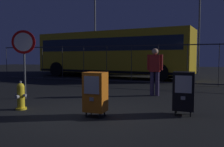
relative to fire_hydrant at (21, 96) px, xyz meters
The scene contains 11 objects.
ground_plane 1.76m from the fire_hydrant, ahead, with size 60.00×60.00×0.00m, color black.
fire_hydrant is the anchor object (origin of this frame).
newspaper_box_primary 2.12m from the fire_hydrant, ahead, with size 0.48×0.42×1.02m.
newspaper_box_secondary 4.10m from the fire_hydrant, 12.32° to the left, with size 0.48×0.42×1.02m.
stop_sign 2.10m from the fire_hydrant, 127.36° to the left, with size 0.71×0.31×2.23m.
pedestrian 4.50m from the fire_hydrant, 49.94° to the left, with size 0.55×0.22×1.67m.
fence_barrier 7.19m from the fire_hydrant, 76.10° to the left, with size 18.03×0.04×2.00m.
bus_near 10.12m from the fire_hydrant, 96.82° to the left, with size 10.74×3.85×3.00m.
bus_far 14.18m from the fire_hydrant, 102.63° to the left, with size 10.72×3.71×3.00m.
street_light_near_left 16.57m from the fire_hydrant, 74.65° to the left, with size 0.32×0.32×7.09m.
street_light_near_right 15.95m from the fire_hydrant, 107.23° to the left, with size 0.32×0.32×7.50m.
Camera 1 is at (2.60, -5.00, 1.37)m, focal length 37.66 mm.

